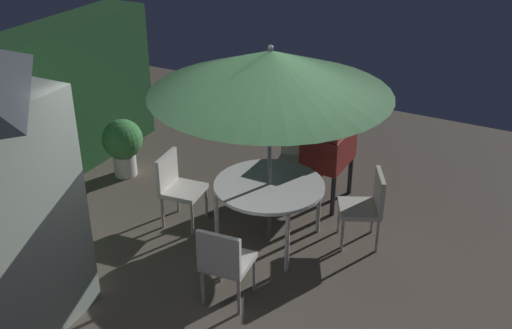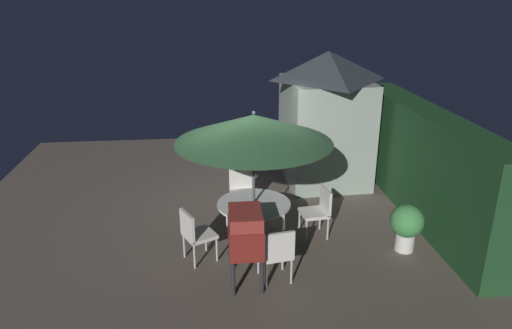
# 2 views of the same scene
# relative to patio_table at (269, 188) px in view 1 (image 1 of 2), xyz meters

# --- Properties ---
(ground_plane) EXTENTS (11.00, 11.00, 0.00)m
(ground_plane) POSITION_rel_patio_table_xyz_m (-0.88, -0.09, -0.70)
(ground_plane) COLOR brown
(patio_table) EXTENTS (1.26, 1.26, 0.76)m
(patio_table) POSITION_rel_patio_table_xyz_m (0.00, 0.00, 0.00)
(patio_table) COLOR white
(patio_table) RESTS_ON ground
(patio_umbrella) EXTENTS (2.60, 2.60, 2.38)m
(patio_umbrella) POSITION_rel_patio_table_xyz_m (0.00, 0.00, 1.38)
(patio_umbrella) COLOR #4C4C51
(patio_umbrella) RESTS_ON ground
(bbq_grill) EXTENTS (0.71, 0.51, 1.20)m
(bbq_grill) POSITION_rel_patio_table_xyz_m (1.19, -0.25, 0.14)
(bbq_grill) COLOR maroon
(bbq_grill) RESTS_ON ground
(chair_near_shed) EXTENTS (0.62, 0.62, 0.90)m
(chair_near_shed) POSITION_rel_patio_table_xyz_m (0.49, -1.01, -0.18)
(chair_near_shed) COLOR silver
(chair_near_shed) RESTS_ON ground
(chair_far_side) EXTENTS (0.54, 0.53, 0.90)m
(chair_far_side) POSITION_rel_patio_table_xyz_m (1.22, 0.22, -0.18)
(chair_far_side) COLOR silver
(chair_far_side) RESTS_ON ground
(chair_toward_hedge) EXTENTS (0.51, 0.52, 0.90)m
(chair_toward_hedge) POSITION_rel_patio_table_xyz_m (-0.14, 1.18, -0.18)
(chair_toward_hedge) COLOR silver
(chair_toward_hedge) RESTS_ON ground
(chair_toward_house) EXTENTS (0.51, 0.50, 0.90)m
(chair_toward_house) POSITION_rel_patio_table_xyz_m (-1.21, -0.11, -0.18)
(chair_toward_house) COLOR silver
(chair_toward_house) RESTS_ON ground
(potted_plant_by_shed) EXTENTS (0.56, 0.56, 0.83)m
(potted_plant_by_shed) POSITION_rel_patio_table_xyz_m (0.54, 2.54, -0.21)
(potted_plant_by_shed) COLOR silver
(potted_plant_by_shed) RESTS_ON ground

